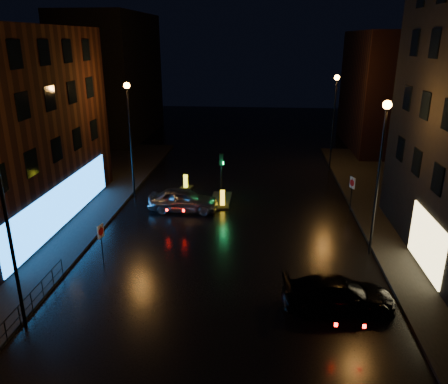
{
  "coord_description": "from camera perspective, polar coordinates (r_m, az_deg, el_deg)",
  "views": [
    {
      "loc": [
        1.68,
        -16.34,
        11.23
      ],
      "look_at": [
        -0.43,
        7.51,
        2.8
      ],
      "focal_mm": 35.0,
      "sensor_mm": 36.0,
      "label": 1
    }
  ],
  "objects": [
    {
      "name": "building_far_right",
      "position": [
        50.41,
        20.84,
        12.23
      ],
      "size": [
        8.0,
        14.0,
        12.0
      ],
      "primitive_type": "cube",
      "color": "black",
      "rests_on": "ground"
    },
    {
      "name": "ground",
      "position": [
        19.9,
        -0.7,
        -14.97
      ],
      "size": [
        120.0,
        120.0,
        0.0
      ],
      "primitive_type": "plane",
      "color": "black",
      "rests_on": "ground"
    },
    {
      "name": "road_sign_left",
      "position": [
        23.59,
        -15.78,
        -5.39
      ],
      "size": [
        0.16,
        0.52,
        2.18
      ],
      "rotation": [
        0.0,
        0.0,
        -0.22
      ],
      "color": "black",
      "rests_on": "ground"
    },
    {
      "name": "street_lamp_lfar",
      "position": [
        32.29,
        -12.25,
        8.86
      ],
      "size": [
        0.44,
        0.44,
        8.37
      ],
      "color": "black",
      "rests_on": "ground"
    },
    {
      "name": "building_far_left",
      "position": [
        54.46,
        -14.37,
        14.37
      ],
      "size": [
        8.0,
        16.0,
        14.0
      ],
      "primitive_type": "cube",
      "color": "black",
      "rests_on": "ground"
    },
    {
      "name": "street_lamp_lnear",
      "position": [
        18.1,
        -26.87,
        -1.03
      ],
      "size": [
        0.44,
        0.44,
        8.37
      ],
      "color": "black",
      "rests_on": "ground"
    },
    {
      "name": "pavement_left",
      "position": [
        31.03,
        -25.8,
        -3.71
      ],
      "size": [
        12.0,
        44.0,
        0.15
      ],
      "primitive_type": "cube",
      "color": "black",
      "rests_on": "ground"
    },
    {
      "name": "street_lamp_rnear",
      "position": [
        23.84,
        19.83,
        4.49
      ],
      "size": [
        0.44,
        0.44,
        8.37
      ],
      "color": "black",
      "rests_on": "ground"
    },
    {
      "name": "traffic_signal",
      "position": [
        32.31,
        -0.35,
        0.01
      ],
      "size": [
        1.4,
        2.4,
        3.45
      ],
      "color": "black",
      "rests_on": "ground"
    },
    {
      "name": "dark_sedan",
      "position": [
        20.15,
        14.73,
        -12.8
      ],
      "size": [
        5.03,
        2.34,
        1.42
      ],
      "primitive_type": "imported",
      "rotation": [
        0.0,
        0.0,
        1.64
      ],
      "color": "black",
      "rests_on": "ground"
    },
    {
      "name": "bollard_far",
      "position": [
        34.64,
        -5.01,
        0.84
      ],
      "size": [
        1.1,
        1.44,
        1.13
      ],
      "rotation": [
        0.0,
        0.0,
        -0.19
      ],
      "color": "black",
      "rests_on": "ground"
    },
    {
      "name": "bollard_near",
      "position": [
        30.82,
        -0.2,
        -1.44
      ],
      "size": [
        1.04,
        1.45,
        1.2
      ],
      "rotation": [
        0.0,
        0.0,
        0.09
      ],
      "color": "black",
      "rests_on": "ground"
    },
    {
      "name": "road_sign_right",
      "position": [
        30.93,
        16.39,
        0.8
      ],
      "size": [
        0.27,
        0.55,
        2.38
      ],
      "rotation": [
        0.0,
        0.0,
        3.54
      ],
      "color": "black",
      "rests_on": "ground"
    },
    {
      "name": "guard_railing",
      "position": [
        20.95,
        -23.91,
        -12.51
      ],
      "size": [
        0.05,
        6.04,
        1.0
      ],
      "color": "black",
      "rests_on": "ground"
    },
    {
      "name": "silver_hatchback",
      "position": [
        30.03,
        -5.35,
        -1.0
      ],
      "size": [
        4.74,
        1.94,
        1.61
      ],
      "primitive_type": "imported",
      "rotation": [
        0.0,
        0.0,
        1.56
      ],
      "color": "#929498",
      "rests_on": "ground"
    },
    {
      "name": "street_lamp_rfar",
      "position": [
        39.23,
        14.22,
        10.52
      ],
      "size": [
        0.44,
        0.44,
        8.37
      ],
      "color": "black",
      "rests_on": "ground"
    }
  ]
}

